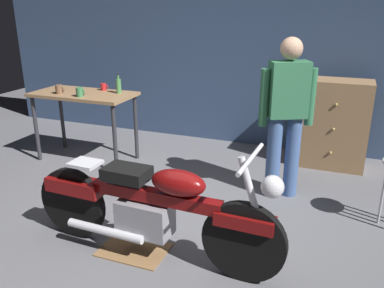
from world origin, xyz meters
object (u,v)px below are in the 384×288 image
(wooden_dresser, at_px, (334,124))
(bottle, at_px, (119,86))
(motorcycle, at_px, (152,207))
(mug_red_diner, at_px, (104,87))
(person_standing, at_px, (286,112))
(mug_green_speckled, at_px, (80,92))
(mug_brown_stoneware, at_px, (59,89))

(wooden_dresser, xyz_separation_m, bottle, (-2.57, -0.80, 0.45))
(motorcycle, distance_m, mug_red_diner, 2.52)
(mug_red_diner, distance_m, bottle, 0.30)
(person_standing, relative_size, mug_green_speckled, 13.44)
(wooden_dresser, relative_size, mug_brown_stoneware, 8.77)
(mug_red_diner, relative_size, mug_brown_stoneware, 0.84)
(mug_green_speckled, bearing_deg, motorcycle, -40.71)
(person_standing, bearing_deg, mug_red_diner, -34.47)
(mug_green_speckled, height_order, bottle, bottle)
(motorcycle, height_order, mug_red_diner, motorcycle)
(mug_brown_stoneware, relative_size, bottle, 0.52)
(person_standing, relative_size, wooden_dresser, 1.52)
(motorcycle, relative_size, wooden_dresser, 1.99)
(person_standing, relative_size, bottle, 6.93)
(person_standing, xyz_separation_m, mug_brown_stoneware, (-2.80, -0.02, 0.03))
(mug_red_diner, bearing_deg, mug_brown_stoneware, -135.85)
(mug_green_speckled, bearing_deg, mug_brown_stoneware, 172.47)
(person_standing, height_order, mug_red_diner, person_standing)
(person_standing, height_order, bottle, person_standing)
(motorcycle, relative_size, mug_red_diner, 20.70)
(motorcycle, distance_m, mug_brown_stoneware, 2.55)
(mug_red_diner, xyz_separation_m, mug_brown_stoneware, (-0.40, -0.39, 0.01))
(mug_green_speckled, relative_size, bottle, 0.52)
(mug_green_speckled, xyz_separation_m, mug_red_diner, (0.06, 0.43, -0.01))
(person_standing, height_order, mug_brown_stoneware, person_standing)
(mug_red_diner, relative_size, bottle, 0.44)
(wooden_dresser, distance_m, mug_green_speckled, 3.15)
(motorcycle, xyz_separation_m, mug_green_speckled, (-1.67, 1.44, 0.51))
(wooden_dresser, bearing_deg, mug_brown_stoneware, -161.35)
(wooden_dresser, relative_size, mug_red_diner, 10.39)
(mug_red_diner, distance_m, mug_brown_stoneware, 0.55)
(motorcycle, distance_m, bottle, 2.29)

